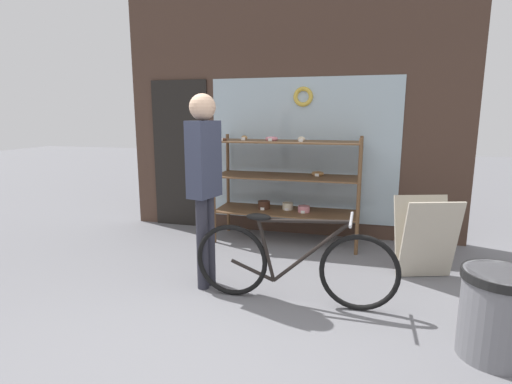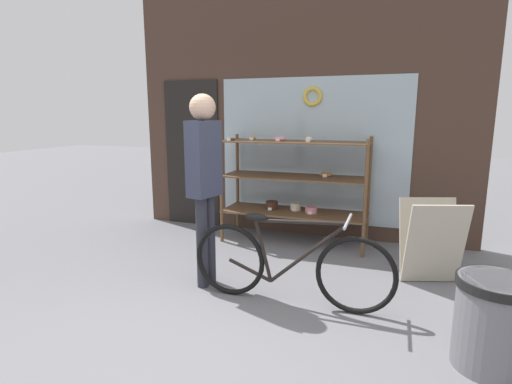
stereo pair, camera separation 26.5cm
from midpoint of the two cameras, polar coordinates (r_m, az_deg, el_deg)
ground_plane at (r=3.10m, az=-5.46°, el=-20.65°), size 30.00×30.00×0.00m
storefront_facade at (r=5.43m, az=7.03°, el=12.57°), size 4.59×0.13×3.68m
display_case at (r=5.05m, az=6.96°, el=1.67°), size 1.82×0.60×1.36m
bicycle at (r=3.50m, az=6.89°, el=-10.25°), size 1.78×0.46×0.80m
sandwich_board at (r=4.31m, az=25.44°, el=-6.43°), size 0.64×0.53×0.81m
pedestrian at (r=3.69m, az=-5.38°, el=2.55°), size 0.25×0.35×1.81m
trash_bin at (r=3.15m, az=33.05°, el=-15.09°), size 0.49×0.49×0.61m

